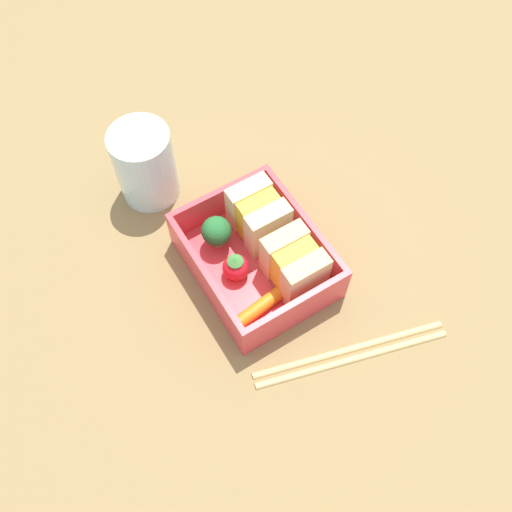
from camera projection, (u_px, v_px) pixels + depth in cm
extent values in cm
cube|color=olive|center=(256.00, 273.00, 61.19)|extent=(120.00, 120.00, 2.00)
cube|color=#DF3C44|center=(256.00, 266.00, 59.79)|extent=(15.23, 12.22, 1.20)
cube|color=#DF3C44|center=(304.00, 228.00, 58.91)|extent=(15.23, 0.60, 4.16)
cube|color=#DF3C44|center=(206.00, 280.00, 55.97)|extent=(15.23, 0.60, 4.16)
cube|color=#DF3C44|center=(220.00, 202.00, 60.45)|extent=(0.60, 11.02, 4.16)
cube|color=#DF3C44|center=(296.00, 310.00, 54.43)|extent=(0.60, 11.02, 4.16)
cube|color=beige|center=(249.00, 202.00, 59.57)|extent=(1.89, 4.69, 5.58)
cube|color=yellow|center=(258.00, 215.00, 58.80)|extent=(1.89, 4.31, 5.13)
cube|color=beige|center=(268.00, 229.00, 58.02)|extent=(1.89, 4.69, 5.58)
cube|color=#E5BA82|center=(284.00, 250.00, 56.81)|extent=(1.89, 4.69, 5.58)
cube|color=yellow|center=(294.00, 264.00, 56.03)|extent=(1.89, 4.31, 5.13)
cube|color=#E5BA82|center=(305.00, 279.00, 55.26)|extent=(1.89, 4.69, 5.58)
cylinder|color=#89BC69|center=(217.00, 240.00, 59.73)|extent=(1.04, 1.04, 1.50)
sphere|color=#256A31|center=(216.00, 231.00, 58.12)|extent=(3.11, 3.11, 3.11)
sphere|color=red|center=(235.00, 266.00, 57.54)|extent=(2.73, 2.73, 2.73)
cone|color=#418D40|center=(234.00, 258.00, 56.08)|extent=(1.64, 1.64, 0.60)
cylinder|color=orange|center=(261.00, 307.00, 56.12)|extent=(2.06, 5.49, 1.39)
cylinder|color=tan|center=(349.00, 349.00, 55.64)|extent=(5.98, 19.08, 0.70)
cylinder|color=tan|center=(353.00, 358.00, 55.16)|extent=(5.98, 19.08, 0.70)
cylinder|color=silver|center=(145.00, 165.00, 61.24)|extent=(6.52, 6.52, 9.13)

